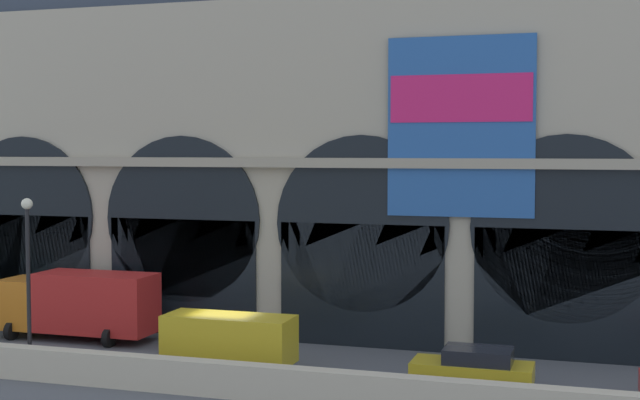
{
  "coord_description": "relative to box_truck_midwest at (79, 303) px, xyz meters",
  "views": [
    {
      "loc": [
        14.31,
        -32.89,
        8.82
      ],
      "look_at": [
        2.45,
        5.0,
        6.53
      ],
      "focal_mm": 49.75,
      "sensor_mm": 36.0,
      "label": 1
    }
  ],
  "objects": [
    {
      "name": "box_truck_midwest",
      "position": [
        0.0,
        0.0,
        0.0
      ],
      "size": [
        7.5,
        2.91,
        3.12
      ],
      "color": "orange",
      "rests_on": "ground"
    },
    {
      "name": "station_building",
      "position": [
        8.51,
        4.55,
        7.81
      ],
      "size": [
        45.49,
        4.56,
        19.74
      ],
      "color": "#B2A891",
      "rests_on": "ground"
    },
    {
      "name": "car_mideast",
      "position": [
        18.58,
        -3.16,
        -0.9
      ],
      "size": [
        4.4,
        2.22,
        1.55
      ],
      "color": "gold",
      "rests_on": "ground"
    },
    {
      "name": "van_center",
      "position": [
        8.88,
        -3.19,
        -0.45
      ],
      "size": [
        5.2,
        2.48,
        2.2
      ],
      "color": "gold",
      "rests_on": "ground"
    },
    {
      "name": "ground_plane",
      "position": [
        8.46,
        -2.52,
        -1.7
      ],
      "size": [
        200.0,
        200.0,
        0.0
      ],
      "primitive_type": "plane",
      "color": "#54565B"
    },
    {
      "name": "street_lamp_quayside",
      "position": [
        1.54,
        -5.92,
        2.71
      ],
      "size": [
        0.44,
        0.44,
        6.9
      ],
      "color": "black",
      "rests_on": "ground"
    },
    {
      "name": "quay_parapet_wall",
      "position": [
        8.46,
        -6.72,
        -1.08
      ],
      "size": [
        90.0,
        0.7,
        1.23
      ],
      "primitive_type": "cube",
      "color": "beige",
      "rests_on": "ground"
    }
  ]
}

